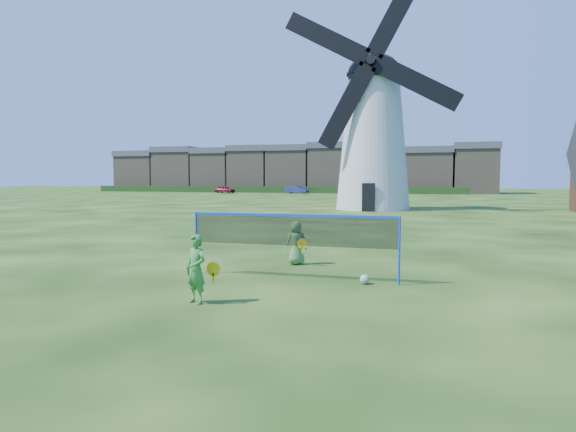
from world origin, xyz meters
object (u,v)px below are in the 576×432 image
(player_girl, at_px, (196,269))
(car_right, at_px, (297,190))
(badminton_net, at_px, (292,231))
(car_left, at_px, (225,189))
(play_ball, at_px, (365,279))
(windmill, at_px, (373,132))
(player_boy, at_px, (296,243))

(player_girl, distance_m, car_right, 67.73)
(badminton_net, bearing_deg, player_girl, -112.53)
(player_girl, xyz_separation_m, car_left, (-27.02, 64.84, -0.09))
(badminton_net, height_order, play_ball, badminton_net)
(windmill, relative_size, player_boy, 14.03)
(player_girl, relative_size, play_ball, 6.04)
(windmill, height_order, car_left, windmill)
(badminton_net, relative_size, car_left, 1.49)
(badminton_net, distance_m, player_girl, 3.03)
(windmill, bearing_deg, badminton_net, -87.72)
(badminton_net, bearing_deg, car_left, 114.40)
(player_girl, xyz_separation_m, player_boy, (0.74, 4.71, -0.06))
(windmill, relative_size, car_left, 5.05)
(windmill, distance_m, car_left, 44.49)
(player_boy, relative_size, car_left, 0.36)
(badminton_net, bearing_deg, play_ball, -4.27)
(badminton_net, distance_m, car_right, 65.33)
(windmill, height_order, play_ball, windmill)
(badminton_net, relative_size, play_ball, 22.95)
(badminton_net, height_order, player_boy, badminton_net)
(badminton_net, distance_m, play_ball, 2.03)
(play_ball, distance_m, car_left, 69.03)
(windmill, bearing_deg, player_girl, -90.12)
(badminton_net, relative_size, player_boy, 4.15)
(play_ball, bearing_deg, windmill, 95.92)
(player_girl, height_order, car_right, player_girl)
(badminton_net, bearing_deg, player_boy, 101.81)
(play_ball, bearing_deg, car_left, 115.68)
(player_girl, distance_m, play_ball, 3.95)
(car_left, bearing_deg, windmill, -130.78)
(player_girl, relative_size, player_boy, 1.09)
(car_left, bearing_deg, player_girl, -145.96)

